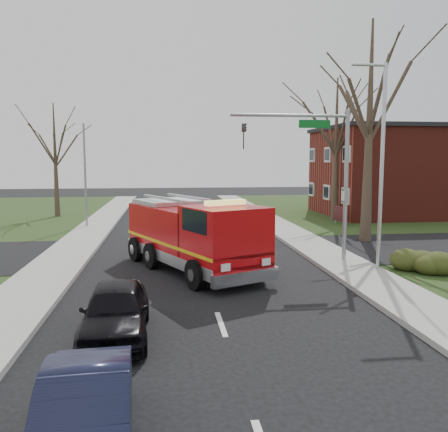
{
  "coord_description": "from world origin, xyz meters",
  "views": [
    {
      "loc": [
        -1.52,
        -18.76,
        4.6
      ],
      "look_at": [
        1.21,
        2.94,
        2.0
      ],
      "focal_mm": 38.0,
      "sensor_mm": 36.0,
      "label": 1
    }
  ],
  "objects": [
    {
      "name": "bare_tree_near",
      "position": [
        9.5,
        6.0,
        7.41
      ],
      "size": [
        6.0,
        6.0,
        12.0
      ],
      "color": "#3F2F25",
      "rests_on": "ground"
    },
    {
      "name": "traffic_signal_mast",
      "position": [
        5.21,
        1.5,
        4.71
      ],
      "size": [
        5.29,
        0.18,
        6.8
      ],
      "color": "gray",
      "rests_on": "ground"
    },
    {
      "name": "parked_car_maroon",
      "position": [
        -2.83,
        -6.57,
        0.71
      ],
      "size": [
        1.76,
        4.21,
        1.42
      ],
      "primitive_type": "imported",
      "rotation": [
        0.0,
        0.0,
        0.02
      ],
      "color": "black",
      "rests_on": "ground"
    },
    {
      "name": "bare_tree_left",
      "position": [
        -10.0,
        20.0,
        5.56
      ],
      "size": [
        4.5,
        4.5,
        9.0
      ],
      "color": "#3F2F25",
      "rests_on": "ground"
    },
    {
      "name": "sidewalk_right",
      "position": [
        6.2,
        0.0,
        0.07
      ],
      "size": [
        2.4,
        80.0,
        0.15
      ],
      "primitive_type": "cube",
      "color": "#979791",
      "rests_on": "ground"
    },
    {
      "name": "utility_pole_far",
      "position": [
        -6.8,
        14.0,
        3.5
      ],
      "size": [
        0.14,
        0.14,
        7.0
      ],
      "primitive_type": "cylinder",
      "color": "gray",
      "rests_on": "ground"
    },
    {
      "name": "brick_building",
      "position": [
        19.0,
        18.0,
        3.66
      ],
      "size": [
        15.4,
        10.4,
        7.25
      ],
      "color": "maroon",
      "rests_on": "ground"
    },
    {
      "name": "health_center_sign",
      "position": [
        10.5,
        12.5,
        0.88
      ],
      "size": [
        0.12,
        2.0,
        1.4
      ],
      "color": "#420F14",
      "rests_on": "ground"
    },
    {
      "name": "streetlight_pole",
      "position": [
        7.14,
        -0.5,
        4.55
      ],
      "size": [
        1.48,
        0.16,
        8.4
      ],
      "color": "#B7BABF",
      "rests_on": "ground"
    },
    {
      "name": "fire_engine",
      "position": [
        -0.36,
        0.53,
        1.42
      ],
      "size": [
        5.66,
        8.18,
        3.14
      ],
      "rotation": [
        0.0,
        0.0,
        0.43
      ],
      "color": "#AD080C",
      "rests_on": "ground"
    },
    {
      "name": "hedge_corner",
      "position": [
        9.0,
        -1.0,
        0.58
      ],
      "size": [
        2.8,
        2.0,
        0.9
      ],
      "primitive_type": "ellipsoid",
      "color": "#333E16",
      "rests_on": "lawn_right"
    },
    {
      "name": "sidewalk_left",
      "position": [
        -6.2,
        0.0,
        0.07
      ],
      "size": [
        2.4,
        80.0,
        0.15
      ],
      "primitive_type": "cube",
      "color": "#979791",
      "rests_on": "ground"
    },
    {
      "name": "ground",
      "position": [
        0.0,
        0.0,
        0.0
      ],
      "size": [
        120.0,
        120.0,
        0.0
      ],
      "primitive_type": "plane",
      "color": "black",
      "rests_on": "ground"
    },
    {
      "name": "bare_tree_far",
      "position": [
        11.0,
        15.0,
        6.49
      ],
      "size": [
        5.25,
        5.25,
        10.5
      ],
      "color": "#3F2F25",
      "rests_on": "ground"
    },
    {
      "name": "parked_car_gray",
      "position": [
        -2.8,
        -11.62,
        0.67
      ],
      "size": [
        1.66,
        4.12,
        1.33
      ],
      "primitive_type": "imported",
      "rotation": [
        0.0,
        0.0,
        0.06
      ],
      "color": "#161932",
      "rests_on": "ground"
    }
  ]
}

